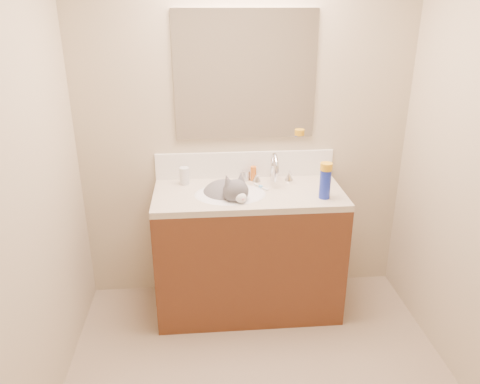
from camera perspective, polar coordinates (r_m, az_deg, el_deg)
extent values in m
cube|color=tan|center=(3.10, 0.59, 8.68)|extent=(2.20, 0.04, 2.50)
cube|color=#522916|center=(3.15, 1.02, -7.54)|extent=(1.20, 0.55, 0.82)
cube|color=#C1B298|center=(2.96, 1.07, -0.31)|extent=(1.20, 0.55, 0.04)
ellipsoid|color=white|center=(2.95, -1.20, -1.51)|extent=(0.45, 0.36, 0.14)
cylinder|color=silver|center=(3.13, 4.03, 2.34)|extent=(0.04, 0.04, 0.11)
torus|color=silver|center=(3.05, 4.22, 2.92)|extent=(0.03, 0.20, 0.20)
cylinder|color=silver|center=(2.98, 4.46, 1.84)|extent=(0.03, 0.03, 0.06)
cone|color=silver|center=(3.12, 2.02, 1.85)|extent=(0.06, 0.06, 0.06)
cone|color=silver|center=(3.15, 5.99, 1.96)|extent=(0.06, 0.06, 0.06)
ellipsoid|color=#4C4A4C|center=(2.98, -1.90, -0.67)|extent=(0.41, 0.43, 0.22)
ellipsoid|color=#4C4A4C|center=(2.82, -0.51, 0.09)|extent=(0.20, 0.19, 0.15)
ellipsoid|color=#4C4A4C|center=(2.89, -1.14, -0.15)|extent=(0.15, 0.15, 0.14)
cone|color=#4C4A4C|center=(2.79, -1.53, 1.41)|extent=(0.09, 0.09, 0.09)
cone|color=#4C4A4C|center=(2.83, 0.12, 1.73)|extent=(0.08, 0.10, 0.09)
ellipsoid|color=white|center=(2.78, 0.12, -0.71)|extent=(0.09, 0.08, 0.06)
ellipsoid|color=white|center=(2.89, -0.87, -1.36)|extent=(0.13, 0.11, 0.13)
sphere|color=#D0868E|center=(2.76, 0.37, -0.89)|extent=(0.02, 0.02, 0.02)
cylinder|color=#4C4A4C|center=(3.06, 0.55, -1.42)|extent=(0.18, 0.20, 0.04)
cube|color=white|center=(3.17, 0.59, 3.35)|extent=(1.20, 0.02, 0.18)
cube|color=white|center=(3.03, 0.64, 13.96)|extent=(0.90, 0.02, 0.80)
cylinder|color=silver|center=(3.08, -6.78, 1.96)|extent=(0.08, 0.08, 0.11)
cylinder|color=#DC5124|center=(3.08, -6.77, 1.72)|extent=(0.07, 0.07, 0.04)
cylinder|color=#B7B7BC|center=(3.14, 0.71, 2.03)|extent=(0.07, 0.07, 0.06)
cylinder|color=#CD6218|center=(3.13, 1.64, 2.27)|extent=(0.05, 0.05, 0.10)
cube|color=silver|center=(3.02, 2.57, 0.61)|extent=(0.08, 0.12, 0.01)
cube|color=#67ABDC|center=(3.02, 2.57, 0.66)|extent=(0.03, 0.03, 0.02)
cylinder|color=#1829AA|center=(2.88, 10.33, 0.99)|extent=(0.08, 0.08, 0.18)
cylinder|color=gold|center=(2.84, 10.48, 3.06)|extent=(0.09, 0.09, 0.04)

